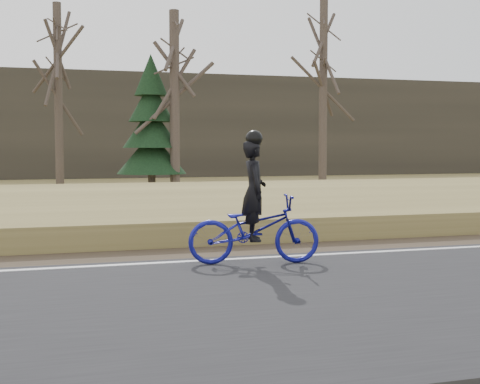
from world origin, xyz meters
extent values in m
cube|color=#94854B|center=(0.00, 4.20, 0.22)|extent=(120.00, 5.00, 0.44)
cube|color=slate|center=(0.00, 8.00, 0.23)|extent=(120.00, 3.00, 0.45)
cube|color=black|center=(0.00, 8.00, 0.52)|extent=(120.00, 2.40, 0.14)
cube|color=brown|center=(0.00, 7.28, 0.67)|extent=(120.00, 0.07, 0.15)
cube|color=brown|center=(0.00, 8.72, 0.67)|extent=(120.00, 0.07, 0.15)
cube|color=#383328|center=(0.00, 30.00, 3.00)|extent=(120.00, 4.00, 6.00)
imported|color=navy|center=(-5.20, -0.24, 0.58)|extent=(2.08, 1.04, 1.05)
imported|color=black|center=(-5.20, -0.24, 1.17)|extent=(0.46, 0.61, 1.52)
sphere|color=black|center=(-5.20, -0.24, 1.95)|extent=(0.26, 0.26, 0.26)
cylinder|color=#4D4139|center=(-7.49, 19.16, 3.87)|extent=(0.36, 0.36, 7.74)
cylinder|color=#4D4139|center=(-3.52, 14.39, 3.37)|extent=(0.36, 0.36, 6.74)
cylinder|color=#4D4139|center=(3.76, 17.57, 4.29)|extent=(0.36, 0.36, 8.58)
cylinder|color=#4D4139|center=(-4.26, 15.16, 0.53)|extent=(0.28, 0.28, 1.06)
cone|color=black|center=(-4.26, 15.16, 1.57)|extent=(2.60, 2.60, 1.54)
cone|color=black|center=(-4.26, 15.16, 2.53)|extent=(2.15, 2.15, 1.54)
cone|color=black|center=(-4.26, 15.16, 3.50)|extent=(1.70, 1.70, 1.54)
cone|color=black|center=(-4.26, 15.16, 4.47)|extent=(1.25, 1.25, 1.54)
camera|label=1|loc=(-8.29, -9.79, 1.85)|focal=50.00mm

